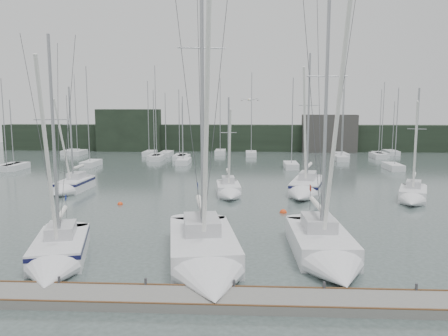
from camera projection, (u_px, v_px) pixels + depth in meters
The scene contains 16 objects.
ground at pixel (199, 262), 23.70m from camera, with size 160.00×160.00×0.00m, color #404E4B.
dock at pixel (187, 299), 18.72m from camera, with size 24.00×2.00×0.40m, color slate.
far_treeline at pixel (233, 138), 84.68m from camera, with size 90.00×4.00×5.00m, color black.
far_building_left at pixel (129, 130), 83.51m from camera, with size 12.00×3.00×8.00m, color black.
far_building_right at pixel (329, 133), 81.65m from camera, with size 10.00×3.00×7.00m, color #3F3D3A.
mast_forest at pixel (213, 157), 69.97m from camera, with size 59.43×26.18×14.80m.
sailboat_near_left at pixel (57, 257), 22.91m from camera, with size 4.88×8.81×13.04m.
sailboat_near_center at pixel (206, 260), 22.19m from camera, with size 5.38×11.53×19.37m.
sailboat_near_right at pixel (327, 254), 23.27m from camera, with size 3.43×10.00×16.95m.
sailboat_mid_a at pixel (70, 187), 43.06m from camera, with size 2.57×7.15×11.09m.
sailboat_mid_c at pixel (229, 192), 40.91m from camera, with size 2.73×6.17×9.96m.
sailboat_mid_d at pixel (305, 189), 41.51m from camera, with size 4.93×9.29×14.28m.
sailboat_mid_e at pixel (413, 197), 38.55m from camera, with size 4.49×6.79×10.76m.
buoy_b at pixel (283, 213), 34.85m from camera, with size 0.58×0.58×0.58m, color #FA4516.
buoy_c at pixel (120, 204), 37.81m from camera, with size 0.47×0.47×0.47m, color #FA4516.
seagull at pixel (250, 100), 25.64m from camera, with size 1.01×0.49×0.20m.
Camera 1 is at (2.51, -22.66, 8.35)m, focal length 35.00 mm.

